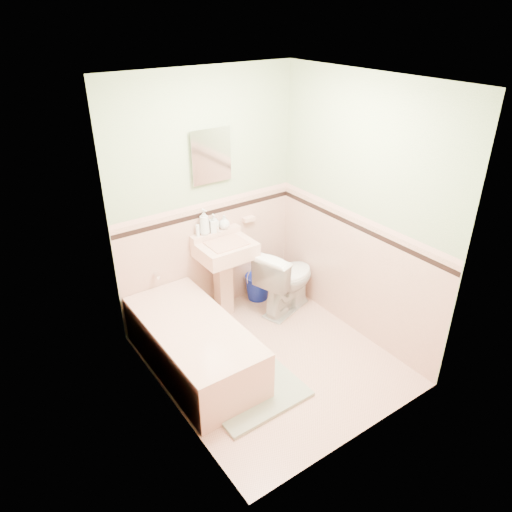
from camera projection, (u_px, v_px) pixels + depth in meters
floor at (271, 360)px, 4.52m from camera, size 2.20×2.20×0.00m
ceiling at (277, 80)px, 3.34m from camera, size 2.20×2.20×0.00m
wall_back at (207, 200)px, 4.73m from camera, size 2.50×0.00×2.50m
wall_front at (374, 302)px, 3.14m from camera, size 2.50×0.00×2.50m
wall_left at (161, 276)px, 3.43m from camera, size 0.00×2.50×2.50m
wall_right at (360, 214)px, 4.44m from camera, size 0.00×2.50×2.50m
wainscot_back at (210, 259)px, 5.03m from camera, size 2.00×0.00×2.00m
wainscot_front at (362, 377)px, 3.45m from camera, size 2.00×0.00×2.00m
wainscot_left at (171, 348)px, 3.74m from camera, size 0.00×2.20×2.20m
wainscot_right at (352, 275)px, 4.74m from camera, size 0.00×2.20×2.20m
accent_back at (208, 213)px, 4.78m from camera, size 2.00×0.00×2.00m
accent_front at (370, 317)px, 3.21m from camera, size 2.00×0.00×2.00m
accent_left at (165, 291)px, 3.50m from camera, size 0.00×2.20×2.20m
accent_right at (357, 227)px, 4.49m from camera, size 0.00×2.20×2.20m
cap_back at (208, 204)px, 4.73m from camera, size 2.00×0.00×2.00m
cap_front at (372, 304)px, 3.16m from camera, size 2.00×0.00×2.00m
cap_left at (164, 279)px, 3.45m from camera, size 0.00×2.20×2.20m
cap_right at (358, 217)px, 4.44m from camera, size 0.00×2.20×2.20m
bathtub at (194, 347)px, 4.33m from camera, size 0.70×1.50×0.45m
tub_faucet at (156, 275)px, 4.66m from camera, size 0.04×0.12×0.04m
sink at (226, 280)px, 4.96m from camera, size 0.55×0.48×0.87m
sink_faucet at (217, 230)px, 4.82m from camera, size 0.02×0.02×0.10m
medicine_cabinet at (211, 156)px, 4.52m from camera, size 0.38×0.04×0.47m
soap_dish at (249, 219)px, 5.08m from camera, size 0.13×0.08×0.04m
soap_bottle_left at (204, 222)px, 4.74m from camera, size 0.11×0.11×0.27m
soap_bottle_mid at (214, 223)px, 4.81m from camera, size 0.10×0.10×0.19m
soap_bottle_right at (224, 222)px, 4.88m from camera, size 0.15×0.15×0.14m
tube at (198, 230)px, 4.73m from camera, size 0.04×0.04×0.12m
toilet at (286, 279)px, 5.11m from camera, size 0.81×0.61×0.74m
bucket at (258, 287)px, 5.41m from camera, size 0.30×0.30×0.28m
bath_mat at (257, 396)px, 4.09m from camera, size 0.83×0.56×0.03m
shoe at (251, 388)px, 4.11m from camera, size 0.14×0.07×0.06m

